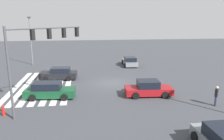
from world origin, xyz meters
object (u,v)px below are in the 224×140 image
Objects in this scene: pedestrian at (216,95)px; street_light_pole_a at (30,36)px; car_1 at (59,74)px; car_2 at (148,89)px; car_3 at (49,91)px; traffic_signal_mast at (39,46)px; fire_hydrant at (3,111)px; car_4 at (130,62)px.

pedestrian is 0.23× the size of street_light_pole_a.
pedestrian is at bearing 44.48° from street_light_pole_a.
pedestrian is (10.60, 14.56, 0.32)m from car_1.
car_2 reaches higher than car_1.
car_3 is at bearing -179.94° from car_2.
pedestrian reaches higher than car_2.
car_3 is (-2.52, 0.12, -4.57)m from traffic_signal_mast.
car_3 is (6.72, -0.18, 0.03)m from car_1.
car_3 is 15.24m from pedestrian.
car_3 is 2.69× the size of pedestrian.
fire_hydrant is at bearing 6.13° from street_light_pole_a.
car_3 is at bearing 30.10° from pedestrian.
car_1 is at bearing 43.18° from traffic_signal_mast.
street_light_pole_a is (-9.65, -5.33, 3.98)m from car_1.
traffic_signal_mast reaches higher than fire_hydrant.
car_3 reaches higher than fire_hydrant.
car_4 is at bearing 88.81° from car_2.
car_4 is 18.03m from pedestrian.
traffic_signal_mast is at bearing -165.26° from car_2.
street_light_pole_a is 20.62m from fire_hydrant.
car_2 is at bearing 1.36° from car_3.
fire_hydrant is at bearing 157.12° from traffic_signal_mast.
traffic_signal_mast is at bearing 112.12° from fire_hydrant.
car_4 is (-6.98, 10.57, -0.03)m from car_1.
car_4 is at bearing 141.69° from fire_hydrant.
car_2 is 2.61× the size of pedestrian.
traffic_signal_mast is 3.86× the size of pedestrian.
car_2 is 6.10m from pedestrian.
traffic_signal_mast is 8.10× the size of fire_hydrant.
pedestrian is at bearing 148.40° from car_1.
car_3 is at bearing 17.46° from street_light_pole_a.
traffic_signal_mast reaches higher than car_4.
pedestrian is 17.74m from fire_hydrant.
street_light_pole_a is (-16.37, -5.15, 3.95)m from car_3.
fire_hydrant is at bearing -124.51° from car_3.
pedestrian is (3.87, 14.74, 0.28)m from car_3.
traffic_signal_mast reaches higher than car_2.
car_2 is 5.48× the size of fire_hydrant.
pedestrian reaches higher than fire_hydrant.
traffic_signal_mast is 1.50× the size of car_1.
car_1 is at bearing 93.02° from car_3.
fire_hydrant is (10.41, -3.17, -0.27)m from car_1.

